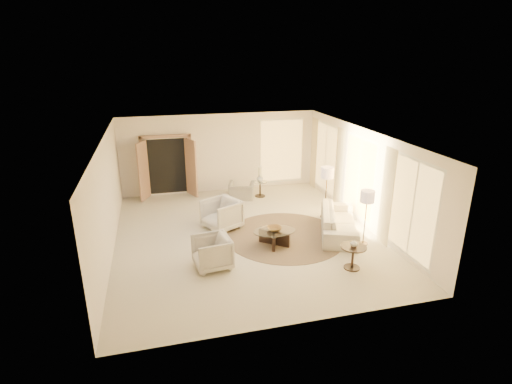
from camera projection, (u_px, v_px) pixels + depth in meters
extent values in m
cube|color=beige|center=(246.00, 235.00, 11.13)|extent=(7.00, 8.00, 0.02)
cube|color=white|center=(245.00, 136.00, 10.20)|extent=(7.00, 8.00, 0.02)
cube|color=#F0E2D1|center=(220.00, 153.00, 14.32)|extent=(7.00, 0.04, 2.80)
cube|color=#F0E2D1|center=(296.00, 258.00, 7.01)|extent=(7.00, 0.04, 2.80)
cube|color=#F0E2D1|center=(107.00, 199.00, 9.84)|extent=(0.04, 8.00, 2.80)
cube|color=#F0E2D1|center=(364.00, 178.00, 11.49)|extent=(0.04, 8.00, 2.80)
cube|color=tan|center=(167.00, 166.00, 13.88)|extent=(1.80, 0.12, 2.16)
cube|color=tan|center=(143.00, 171.00, 13.46)|extent=(0.35, 0.66, 2.00)
cube|color=tan|center=(191.00, 168.00, 13.84)|extent=(0.35, 0.66, 2.00)
cylinder|color=#3D2E22|center=(285.00, 236.00, 11.07)|extent=(4.17, 4.17, 0.01)
imported|color=beige|center=(339.00, 221.00, 11.15)|extent=(1.76, 2.55, 0.69)
imported|color=beige|center=(222.00, 213.00, 11.40)|extent=(1.19, 1.22, 0.95)
imported|color=beige|center=(212.00, 251.00, 9.34)|extent=(0.87, 0.91, 0.85)
imported|color=gray|center=(241.00, 188.00, 13.79)|extent=(0.98, 0.79, 0.75)
cube|color=black|center=(274.00, 238.00, 10.50)|extent=(0.71, 0.59, 0.38)
cube|color=black|center=(274.00, 238.00, 10.50)|extent=(0.34, 0.83, 0.38)
cylinder|color=white|center=(274.00, 231.00, 10.43)|extent=(1.41, 1.41, 0.02)
cylinder|color=black|center=(352.00, 268.00, 9.42)|extent=(0.38, 0.38, 0.03)
cylinder|color=black|center=(353.00, 258.00, 9.33)|extent=(0.06, 0.06, 0.54)
cylinder|color=black|center=(354.00, 247.00, 9.23)|extent=(0.61, 0.61, 0.03)
cylinder|color=black|center=(260.00, 196.00, 14.12)|extent=(0.36, 0.36, 0.03)
cylinder|color=black|center=(260.00, 189.00, 14.03)|extent=(0.05, 0.05, 0.51)
cylinder|color=white|center=(260.00, 182.00, 13.94)|extent=(0.47, 0.47, 0.03)
cylinder|color=black|center=(325.00, 216.00, 12.35)|extent=(0.27, 0.27, 0.03)
cylinder|color=black|center=(326.00, 196.00, 12.13)|extent=(0.03, 0.03, 1.35)
cylinder|color=beige|center=(327.00, 173.00, 11.88)|extent=(0.39, 0.39, 0.33)
cylinder|color=black|center=(363.00, 243.00, 10.61)|extent=(0.25, 0.25, 0.03)
cylinder|color=black|center=(365.00, 222.00, 10.41)|extent=(0.03, 0.03, 1.27)
cylinder|color=beige|center=(367.00, 196.00, 10.17)|extent=(0.36, 0.36, 0.31)
imported|color=brown|center=(274.00, 229.00, 10.41)|extent=(0.39, 0.39, 0.09)
imported|color=silver|center=(354.00, 243.00, 9.20)|extent=(0.22, 0.22, 0.18)
imported|color=silver|center=(260.00, 178.00, 13.90)|extent=(0.31, 0.31, 0.26)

